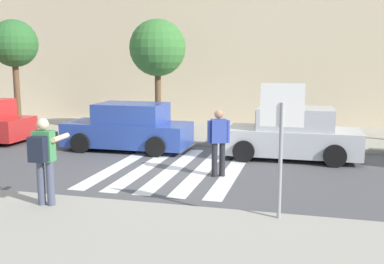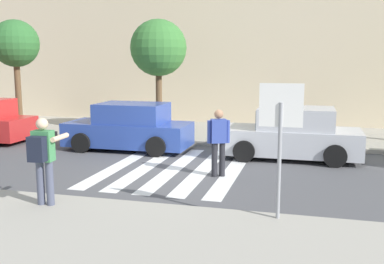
{
  "view_description": "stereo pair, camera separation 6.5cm",
  "coord_description": "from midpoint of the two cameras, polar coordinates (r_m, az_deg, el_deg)",
  "views": [
    {
      "loc": [
        3.5,
        -11.35,
        2.97
      ],
      "look_at": [
        0.6,
        -0.2,
        1.1
      ],
      "focal_mm": 42.0,
      "sensor_mm": 36.0,
      "label": 1
    },
    {
      "loc": [
        3.56,
        -11.34,
        2.97
      ],
      "look_at": [
        0.6,
        -0.2,
        1.1
      ],
      "focal_mm": 42.0,
      "sensor_mm": 36.0,
      "label": 2
    }
  ],
  "objects": [
    {
      "name": "pedestrian_crossing",
      "position": [
        11.4,
        3.55,
        -0.89
      ],
      "size": [
        0.54,
        0.37,
        1.72
      ],
      "color": "#232328",
      "rests_on": "ground"
    },
    {
      "name": "street_tree_west",
      "position": [
        19.29,
        -21.43,
        10.28
      ],
      "size": [
        1.86,
        1.86,
        4.38
      ],
      "color": "brown",
      "rests_on": "sidewalk_far"
    },
    {
      "name": "building_facade_far",
      "position": [
        22.04,
        5.77,
        10.7
      ],
      "size": [
        56.0,
        4.0,
        7.11
      ],
      "primitive_type": "cube",
      "color": "beige",
      "rests_on": "ground"
    },
    {
      "name": "crosswalk_stripe_2",
      "position": [
        12.43,
        -2.06,
        -4.59
      ],
      "size": [
        0.44,
        5.2,
        0.01
      ],
      "primitive_type": "cube",
      "color": "silver",
      "rests_on": "ground"
    },
    {
      "name": "photographer_with_backpack",
      "position": [
        9.13,
        -18.21,
        -2.65
      ],
      "size": [
        0.61,
        0.87,
        1.72
      ],
      "color": "#474C60",
      "rests_on": "sidewalk_near"
    },
    {
      "name": "street_tree_center",
      "position": [
        17.37,
        -4.19,
        10.53
      ],
      "size": [
        2.15,
        2.15,
        4.34
      ],
      "color": "brown",
      "rests_on": "sidewalk_far"
    },
    {
      "name": "crosswalk_stripe_4",
      "position": [
        12.08,
        5.25,
        -5.04
      ],
      "size": [
        0.44,
        5.2,
        0.01
      ],
      "primitive_type": "cube",
      "color": "silver",
      "rests_on": "ground"
    },
    {
      "name": "stop_sign",
      "position": [
        7.99,
        11.42,
        1.34
      ],
      "size": [
        0.76,
        0.08,
        2.42
      ],
      "color": "gray",
      "rests_on": "sidewalk_near"
    },
    {
      "name": "crosswalk_stripe_1",
      "position": [
        12.68,
        -5.52,
        -4.35
      ],
      "size": [
        0.44,
        5.2,
        0.01
      ],
      "primitive_type": "cube",
      "color": "silver",
      "rests_on": "ground"
    },
    {
      "name": "parked_car_blue",
      "position": [
        14.97,
        -7.83,
        0.51
      ],
      "size": [
        4.1,
        1.92,
        1.55
      ],
      "color": "#284293",
      "rests_on": "ground"
    },
    {
      "name": "parked_car_silver",
      "position": [
        13.84,
        12.69,
        -0.34
      ],
      "size": [
        4.1,
        1.92,
        1.55
      ],
      "color": "#B7BABF",
      "rests_on": "ground"
    },
    {
      "name": "sidewalk_far",
      "position": [
        17.94,
        3.34,
        -0.1
      ],
      "size": [
        60.0,
        4.8,
        0.14
      ],
      "primitive_type": "cube",
      "color": "#9E998C",
      "rests_on": "ground"
    },
    {
      "name": "crosswalk_stripe_0",
      "position": [
        12.98,
        -8.85,
        -4.1
      ],
      "size": [
        0.44,
        5.2,
        0.01
      ],
      "primitive_type": "cube",
      "color": "silver",
      "rests_on": "ground"
    },
    {
      "name": "crosswalk_stripe_3",
      "position": [
        12.23,
        1.55,
        -4.82
      ],
      "size": [
        0.44,
        5.2,
        0.01
      ],
      "primitive_type": "cube",
      "color": "silver",
      "rests_on": "ground"
    },
    {
      "name": "ground_plane",
      "position": [
        12.25,
        -2.33,
        -4.82
      ],
      "size": [
        120.0,
        120.0,
        0.0
      ],
      "primitive_type": "plane",
      "color": "#4C4C4F"
    }
  ]
}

